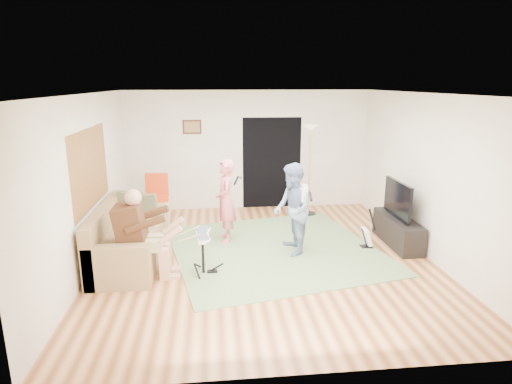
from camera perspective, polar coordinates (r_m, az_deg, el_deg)
floor at (r=7.30m, az=1.03°, el=-8.72°), size 6.00×6.00×0.00m
walls at (r=6.88m, az=1.08°, el=1.67°), size 5.50×6.00×2.70m
ceiling at (r=6.71m, az=1.13°, el=12.98°), size 6.00×6.00×0.00m
window_blinds at (r=7.24m, az=-21.24°, el=2.95°), size 0.00×2.05×2.05m
doorway at (r=9.91m, az=2.12°, el=3.88°), size 2.10×0.00×2.10m
picture_frame at (r=9.70m, az=-8.53°, el=8.57°), size 0.42×0.03×0.32m
area_rug at (r=7.63m, az=2.54°, el=-7.60°), size 4.06×4.04×0.02m
sofa at (r=7.41m, az=-17.17°, el=-6.47°), size 0.94×2.28×0.92m
drummer at (r=6.66m, az=-14.69°, el=-6.62°), size 0.89×0.50×1.37m
drum_kit at (r=6.67m, az=-7.08°, el=-8.41°), size 0.37×0.66×0.68m
singer at (r=7.81m, az=-4.08°, el=-1.20°), size 0.39×0.58×1.53m
microphone at (r=7.73m, az=-2.65°, el=1.54°), size 0.06×0.06×0.24m
guitarist at (r=7.24m, az=4.85°, el=-2.33°), size 0.62×0.78×1.57m
guitar_held at (r=7.21m, az=6.46°, el=-0.12°), size 0.23×0.61×0.26m
guitar_spare at (r=7.89m, az=14.58°, el=-5.77°), size 0.26×0.23×0.73m
torchiere_lamp at (r=9.33m, az=7.17°, el=5.05°), size 0.36×0.36×1.99m
dining_chair at (r=8.77m, az=-13.11°, el=-2.34°), size 0.49×0.51×1.11m
tv_cabinet at (r=8.21m, az=18.36°, el=-4.93°), size 0.40×1.40×0.50m
television at (r=8.02m, az=18.37°, el=-0.90°), size 0.06×1.02×0.64m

